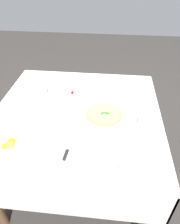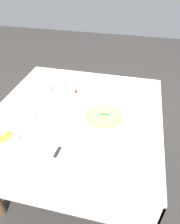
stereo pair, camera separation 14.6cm
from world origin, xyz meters
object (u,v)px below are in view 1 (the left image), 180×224
Objects in this scene: pepper_shaker at (73,98)px; menu_card at (119,167)px; coffee_cup_center_back at (30,125)px; coffee_cup_left_edge at (46,78)px; dinner_knife at (68,148)px; water_glass_near_right at (55,85)px; napkin_folded at (68,150)px; citrus_bowl at (10,147)px; pizza at (104,114)px; coffee_cup_far_left at (144,122)px; hot_sauce_bottle at (72,95)px; pizza_plate at (104,116)px; water_glass_right_edge at (43,90)px; coffee_cup_far_right at (107,90)px; salt_shaker at (72,94)px.

menu_card reaches higher than pepper_shaker.
pepper_shaker is at bearing -32.06° from coffee_cup_center_back.
dinner_knife is (-0.76, -0.34, -0.01)m from coffee_cup_left_edge.
water_glass_near_right is 0.56× the size of napkin_folded.
citrus_bowl is (-0.79, -0.01, -0.00)m from coffee_cup_left_edge.
citrus_bowl is 1.67× the size of menu_card.
pizza is 1.11× the size of napkin_folded.
pizza is at bearing 77.26° from coffee_cup_far_left.
citrus_bowl reaches higher than pizza.
coffee_cup_left_edge reaches higher than dinner_knife.
hot_sauce_bottle is (-0.23, -0.27, 0.00)m from coffee_cup_left_edge.
napkin_folded is (-0.16, -0.27, -0.02)m from coffee_cup_center_back.
pizza reaches higher than pizza_plate.
water_glass_right_edge is 0.11m from water_glass_near_right.
water_glass_right_edge is (-0.10, 0.49, 0.03)m from coffee_cup_far_right.
dinner_knife is at bearing -172.87° from hot_sauce_bottle.
water_glass_right_edge is at bearing 135.25° from water_glass_near_right.
dinner_knife is 0.33m from citrus_bowl.
pizza is 2.97× the size of hot_sauce_bottle.
coffee_cup_far_right is 0.98× the size of coffee_cup_far_left.
citrus_bowl is (-0.03, 0.33, 0.02)m from napkin_folded.
dinner_knife is 3.48× the size of salt_shaker.
coffee_cup_center_back is 1.05× the size of water_glass_right_edge.
pizza is at bearing -101.90° from pizza_plate.
hot_sauce_bottle reaches higher than pizza_plate.
coffee_cup_center_back is 0.87× the size of citrus_bowl.
pepper_shaker reaches higher than pizza.
water_glass_near_right is (-0.15, -0.12, 0.03)m from coffee_cup_left_edge.
pizza_plate is 2.04× the size of citrus_bowl.
coffee_cup_center_back reaches higher than pepper_shaker.
coffee_cup_left_edge is 1.06× the size of water_glass_right_edge.
hot_sauce_bottle is at bearing -130.46° from coffee_cup_left_edge.
hot_sauce_bottle is at bearing 7.85° from napkin_folded.
water_glass_right_edge is (0.38, 0.03, 0.02)m from coffee_cup_center_back.
salt_shaker is (0.03, 0.01, -0.01)m from hot_sauce_bottle.
coffee_cup_far_left is at bearing -116.90° from hot_sauce_bottle.
coffee_cup_center_back and coffee_cup_far_left have the same top height.
pizza_plate is 1.56× the size of dinner_knife.
menu_card is (-0.72, -0.51, -0.03)m from water_glass_near_right.
pizza is 1.98× the size of water_glass_right_edge.
napkin_folded is at bearing 121.36° from coffee_cup_far_left.
dinner_knife is 1.31× the size of citrus_bowl.
pizza_plate is 0.49m from coffee_cup_center_back.
coffee_cup_far_left is at bearing -114.79° from pepper_shaker.
coffee_cup_far_left is 0.60m from salt_shaker.
water_glass_right_edge is at bearing 66.55° from pizza_plate.
pizza is 0.50m from water_glass_near_right.
coffee_cup_center_back is 0.32m from dinner_knife.
menu_card is at bearing -144.23° from coffee_cup_left_edge.
coffee_cup_far_left is 0.83m from citrus_bowl.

